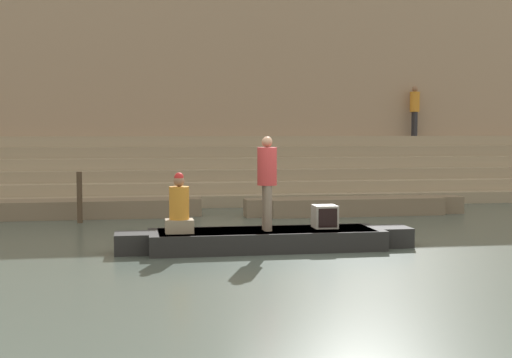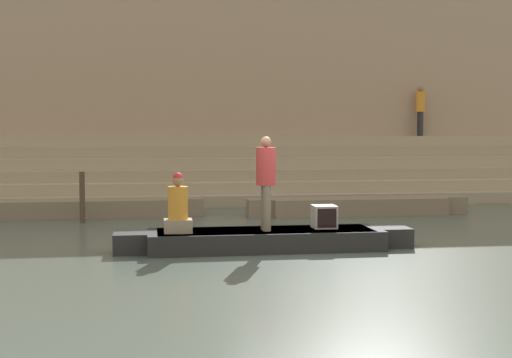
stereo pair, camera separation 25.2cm
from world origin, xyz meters
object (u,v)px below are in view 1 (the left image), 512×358
(person_standing, at_px, (267,177))
(mooring_post, at_px, (80,197))
(rowboat_main, at_px, (266,239))
(person_on_steps, at_px, (415,107))
(tv_set, at_px, (325,217))
(moored_boat_distant, at_px, (80,208))
(moored_boat_shore, at_px, (355,206))
(person_rowing, at_px, (179,209))

(person_standing, bearing_deg, mooring_post, 132.37)
(rowboat_main, relative_size, person_on_steps, 3.22)
(tv_set, height_order, moored_boat_distant, tv_set)
(moored_boat_shore, relative_size, moored_boat_distant, 0.95)
(rowboat_main, distance_m, moored_boat_shore, 6.24)
(person_standing, xyz_separation_m, person_on_steps, (7.41, 11.01, 1.71))
(moored_boat_distant, distance_m, person_on_steps, 12.79)
(person_standing, distance_m, mooring_post, 6.17)
(moored_boat_shore, bearing_deg, person_standing, -124.94)
(mooring_post, bearing_deg, rowboat_main, -50.52)
(person_rowing, bearing_deg, mooring_post, 116.84)
(person_standing, distance_m, person_rowing, 1.77)
(mooring_post, bearing_deg, person_rowing, -65.60)
(person_rowing, bearing_deg, moored_boat_distant, 113.41)
(rowboat_main, xyz_separation_m, moored_boat_distant, (-3.94, 5.79, 0.04))
(moored_boat_shore, bearing_deg, rowboat_main, -125.31)
(moored_boat_distant, bearing_deg, tv_set, -53.05)
(person_rowing, xyz_separation_m, tv_set, (2.86, 0.21, -0.22))
(rowboat_main, height_order, person_on_steps, person_on_steps)
(rowboat_main, height_order, moored_boat_shore, moored_boat_shore)
(moored_boat_shore, bearing_deg, person_rowing, -135.71)
(person_standing, height_order, moored_boat_shore, person_standing)
(person_rowing, xyz_separation_m, person_on_steps, (9.08, 11.06, 2.29))
(person_rowing, height_order, tv_set, person_rowing)
(person_rowing, xyz_separation_m, mooring_post, (-2.18, 4.80, -0.19))
(person_standing, distance_m, moored_boat_distant, 7.16)
(person_rowing, bearing_deg, person_standing, 4.20)
(person_standing, xyz_separation_m, mooring_post, (-3.85, 4.75, -0.78))
(person_rowing, distance_m, mooring_post, 5.28)
(person_standing, relative_size, moored_boat_distant, 0.28)
(mooring_post, height_order, person_on_steps, person_on_steps)
(tv_set, height_order, moored_boat_shore, tv_set)
(person_on_steps, bearing_deg, tv_set, -172.17)
(tv_set, relative_size, moored_boat_distant, 0.07)
(tv_set, bearing_deg, moored_boat_distant, 137.98)
(moored_boat_shore, height_order, moored_boat_distant, same)
(person_standing, relative_size, moored_boat_shore, 0.30)
(person_on_steps, bearing_deg, mooring_post, 156.74)
(moored_boat_shore, relative_size, person_on_steps, 3.41)
(person_standing, height_order, tv_set, person_standing)
(person_standing, bearing_deg, moored_boat_shore, 60.47)
(rowboat_main, distance_m, moored_boat_distant, 7.00)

